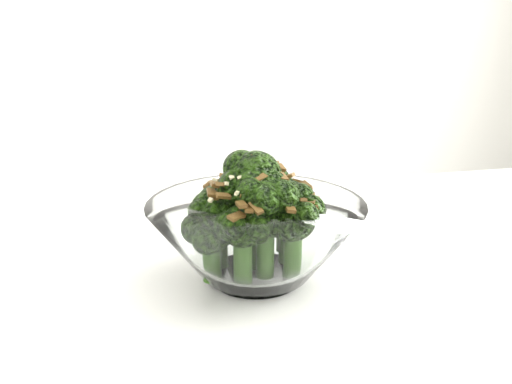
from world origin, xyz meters
name	(u,v)px	position (x,y,z in m)	size (l,w,h in m)	color
broccoli_dish	(256,233)	(-0.17, 0.17, 0.79)	(0.19, 0.19, 0.12)	white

